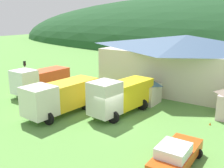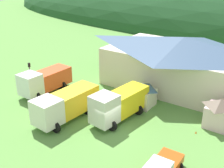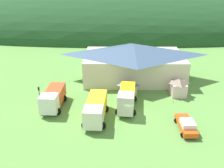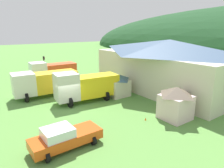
{
  "view_description": "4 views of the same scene",
  "coord_description": "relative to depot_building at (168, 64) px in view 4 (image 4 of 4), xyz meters",
  "views": [
    {
      "loc": [
        11.75,
        -17.28,
        8.98
      ],
      "look_at": [
        -2.71,
        3.75,
        2.31
      ],
      "focal_mm": 41.85,
      "sensor_mm": 36.0,
      "label": 1
    },
    {
      "loc": [
        13.77,
        -19.69,
        15.38
      ],
      "look_at": [
        -3.22,
        4.63,
        2.67
      ],
      "focal_mm": 45.55,
      "sensor_mm": 36.0,
      "label": 2
    },
    {
      "loc": [
        -2.84,
        -30.96,
        19.29
      ],
      "look_at": [
        -3.1,
        6.2,
        2.43
      ],
      "focal_mm": 39.27,
      "sensor_mm": 36.0,
      "label": 3
    },
    {
      "loc": [
        19.08,
        -8.03,
        8.11
      ],
      "look_at": [
        -0.29,
        5.77,
        1.62
      ],
      "focal_mm": 32.45,
      "sensor_mm": 36.0,
      "label": 4
    }
  ],
  "objects": [
    {
      "name": "heavy_rig_white",
      "position": [
        -13.29,
        -11.82,
        -1.77
      ],
      "size": [
        3.4,
        7.06,
        3.19
      ],
      "rotation": [
        0.0,
        0.0,
        -1.6
      ],
      "color": "white",
      "rests_on": "ground"
    },
    {
      "name": "ground_plane",
      "position": [
        -1.08,
        -14.34,
        -3.48
      ],
      "size": [
        200.0,
        200.0,
        0.0
      ],
      "primitive_type": "plane",
      "color": "#5B9342"
    },
    {
      "name": "service_pickup_orange",
      "position": [
        5.83,
        -17.75,
        -2.65
      ],
      "size": [
        2.36,
        4.99,
        1.66
      ],
      "rotation": [
        0.0,
        0.0,
        -1.55
      ],
      "color": "#D94E15",
      "rests_on": "ground"
    },
    {
      "name": "play_shed_pink",
      "position": [
        7.19,
        -7.47,
        -1.89
      ],
      "size": [
        2.65,
        2.66,
        3.08
      ],
      "color": "beige",
      "rests_on": "ground"
    },
    {
      "name": "traffic_light_west",
      "position": [
        -15.12,
        -12.39,
        -1.11
      ],
      "size": [
        0.2,
        0.32,
        3.83
      ],
      "color": "#4C4C51",
      "rests_on": "ground"
    },
    {
      "name": "play_shed_cream",
      "position": [
        -1.44,
        -7.76,
        -2.05
      ],
      "size": [
        2.89,
        2.69,
        2.78
      ],
      "color": "beige",
      "rests_on": "ground"
    },
    {
      "name": "flatbed_truck_yellow",
      "position": [
        -1.89,
        -12.01,
        -1.64
      ],
      "size": [
        3.59,
        7.49,
        3.51
      ],
      "rotation": [
        0.0,
        0.0,
        -1.68
      ],
      "color": "silver",
      "rests_on": "ground"
    },
    {
      "name": "heavy_rig_striped",
      "position": [
        -6.45,
        -15.2,
        -1.71
      ],
      "size": [
        3.62,
        7.73,
        3.15
      ],
      "rotation": [
        0.0,
        0.0,
        -1.64
      ],
      "color": "silver",
      "rests_on": "ground"
    },
    {
      "name": "traffic_cone_near_pickup",
      "position": [
        5.89,
        -9.95,
        -3.48
      ],
      "size": [
        0.36,
        0.36,
        0.52
      ],
      "primitive_type": "cone",
      "color": "orange",
      "rests_on": "ground"
    },
    {
      "name": "depot_building",
      "position": [
        0.0,
        0.0,
        0.0
      ],
      "size": [
        20.36,
        11.72,
        6.76
      ],
      "color": "beige",
      "rests_on": "ground"
    }
  ]
}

